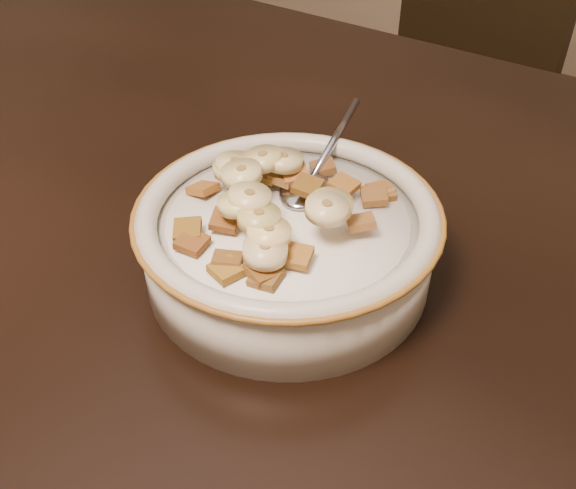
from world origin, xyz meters
The scene contains 39 objects.
table centered at (0.00, 0.00, 0.73)m, with size 1.40×0.90×0.04m, color black.
chair centered at (0.06, 0.81, 0.43)m, with size 0.38×0.38×0.86m, color black.
cereal_bowl centered at (0.26, -0.07, 0.78)m, with size 0.23×0.23×0.05m, color #B1AA91.
milk centered at (0.26, -0.07, 0.80)m, with size 0.19×0.19×0.00m, color white.
spoon centered at (0.25, -0.03, 0.81)m, with size 0.04×0.05×0.01m, color #8E92A7.
cereal_square_0 centered at (0.25, 0.00, 0.81)m, with size 0.02×0.02×0.01m, color brown.
cereal_square_1 centered at (0.26, -0.14, 0.81)m, with size 0.02×0.02×0.01m, color brown.
cereal_square_2 centered at (0.22, -0.14, 0.81)m, with size 0.02×0.02×0.01m, color brown.
cereal_square_3 centered at (0.21, -0.13, 0.81)m, with size 0.02×0.02×0.01m, color brown.
cereal_square_4 centered at (0.28, -0.12, 0.82)m, with size 0.02×0.02×0.01m, color olive.
cereal_square_5 centered at (0.29, -0.14, 0.81)m, with size 0.02×0.02×0.01m, color brown.
cereal_square_6 centered at (0.28, -0.14, 0.81)m, with size 0.02×0.02×0.01m, color brown.
cereal_square_7 centered at (0.31, 0.00, 0.81)m, with size 0.02×0.02×0.01m, color brown.
cereal_square_8 centered at (0.30, -0.11, 0.81)m, with size 0.02×0.02×0.01m, color #9C5C1A.
cereal_square_9 centered at (0.32, -0.06, 0.82)m, with size 0.02×0.02×0.01m, color #925E2C.
cereal_square_10 centered at (0.25, -0.03, 0.82)m, with size 0.02×0.02×0.01m, color #9B6530.
cereal_square_11 centered at (0.21, -0.03, 0.81)m, with size 0.02×0.02×0.01m, color brown.
cereal_square_12 centered at (0.26, -0.15, 0.81)m, with size 0.02×0.02×0.01m, color brown.
cereal_square_13 centered at (0.28, -0.02, 0.82)m, with size 0.02×0.02×0.01m, color brown.
cereal_square_14 centered at (0.19, -0.08, 0.81)m, with size 0.02×0.02×0.01m, color #9C5F1D.
cereal_square_15 centered at (0.28, -0.11, 0.82)m, with size 0.02×0.02×0.01m, color brown.
cereal_square_16 centered at (0.30, 0.00, 0.81)m, with size 0.02×0.02×0.01m, color brown.
cereal_square_17 centered at (0.31, -0.01, 0.81)m, with size 0.02×0.02×0.01m, color brown.
cereal_square_18 centered at (0.22, -0.04, 0.81)m, with size 0.02×0.02×0.01m, color brown.
cereal_square_19 centered at (0.27, -0.05, 0.83)m, with size 0.02×0.02×0.01m, color brown.
cereal_square_20 centered at (0.24, -0.04, 0.82)m, with size 0.02×0.02×0.01m, color brown.
cereal_square_21 centered at (0.23, -0.11, 0.81)m, with size 0.02×0.02×0.01m, color brown.
banana_slice_0 centered at (0.26, -0.11, 0.83)m, with size 0.03×0.03×0.01m, color #CDBE75.
banana_slice_1 centered at (0.20, -0.06, 0.83)m, with size 0.03×0.03×0.01m, color #DDCB86.
banana_slice_2 centered at (0.21, -0.06, 0.83)m, with size 0.03×0.03×0.01m, color #CEC481.
banana_slice_3 centered at (0.28, -0.13, 0.82)m, with size 0.03×0.03×0.01m, color beige.
banana_slice_4 centered at (0.25, -0.10, 0.83)m, with size 0.03×0.03×0.01m, color beige.
banana_slice_5 centered at (0.22, -0.07, 0.84)m, with size 0.03×0.03×0.01m, color #FEE587.
banana_slice_6 centered at (0.28, -0.11, 0.83)m, with size 0.03×0.03×0.01m, color #FFE78C.
banana_slice_7 centered at (0.30, -0.07, 0.83)m, with size 0.03×0.03×0.01m, color #DDCA74.
banana_slice_8 centered at (0.30, -0.08, 0.84)m, with size 0.03×0.03×0.01m, color beige.
banana_slice_9 centered at (0.24, -0.10, 0.83)m, with size 0.03×0.03×0.01m, color #DBC884.
banana_slice_10 centered at (0.23, -0.04, 0.83)m, with size 0.03×0.03×0.01m, color #CEC385.
banana_slice_11 centered at (0.22, -0.05, 0.83)m, with size 0.03×0.03×0.01m, color tan.
Camera 1 is at (0.48, -0.40, 1.10)m, focal length 40.00 mm.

